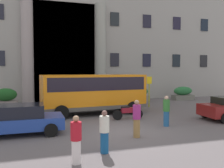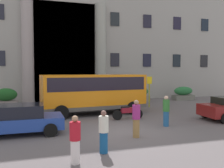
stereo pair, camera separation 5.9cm
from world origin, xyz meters
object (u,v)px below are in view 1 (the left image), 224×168
(hedge_planter_far_east, at_px, (183,93))
(pedestrian_child_trailing, at_px, (166,111))
(pedestrian_woman_with_bag, at_px, (104,132))
(hedge_planter_east, at_px, (6,99))
(parked_estate_mid, at_px, (20,119))
(bus_stop_sign, at_px, (149,88))
(pedestrian_man_red_shirt, at_px, (137,119))
(scooter_by_planter, at_px, (127,112))
(pedestrian_man_crossing, at_px, (76,140))
(hedge_planter_entrance_left, at_px, (141,95))
(orange_minibus, at_px, (94,91))
(hedge_planter_west, at_px, (106,97))

(hedge_planter_far_east, xyz_separation_m, pedestrian_child_trailing, (-7.72, -10.10, 0.17))
(pedestrian_woman_with_bag, bearing_deg, hedge_planter_east, -155.72)
(hedge_planter_east, bearing_deg, parked_estate_mid, -79.72)
(hedge_planter_far_east, height_order, pedestrian_woman_with_bag, pedestrian_woman_with_bag)
(bus_stop_sign, relative_size, pedestrian_man_red_shirt, 1.49)
(pedestrian_child_trailing, bearing_deg, hedge_planter_east, -126.91)
(bus_stop_sign, relative_size, hedge_planter_east, 1.39)
(bus_stop_sign, xyz_separation_m, parked_estate_mid, (-9.64, -6.02, -0.85))
(bus_stop_sign, height_order, pedestrian_man_red_shirt, bus_stop_sign)
(hedge_planter_east, relative_size, pedestrian_child_trailing, 1.09)
(scooter_by_planter, bearing_deg, bus_stop_sign, 49.64)
(hedge_planter_far_east, xyz_separation_m, parked_estate_mid, (-15.20, -9.54, 0.06))
(pedestrian_man_crossing, height_order, pedestrian_woman_with_bag, pedestrian_man_crossing)
(hedge_planter_entrance_left, distance_m, pedestrian_woman_with_bag, 15.17)
(orange_minibus, height_order, hedge_planter_far_east, orange_minibus)
(pedestrian_man_red_shirt, bearing_deg, hedge_planter_east, -43.18)
(scooter_by_planter, distance_m, pedestrian_man_red_shirt, 4.05)
(orange_minibus, xyz_separation_m, hedge_planter_west, (2.20, 4.69, -1.04))
(hedge_planter_far_east, bearing_deg, hedge_planter_east, -178.16)
(parked_estate_mid, bearing_deg, hedge_planter_west, 52.15)
(orange_minibus, distance_m, hedge_planter_entrance_left, 7.96)
(hedge_planter_entrance_left, distance_m, pedestrian_child_trailing, 10.53)
(bus_stop_sign, xyz_separation_m, hedge_planter_west, (-2.87, 2.95, -0.97))
(orange_minibus, bearing_deg, pedestrian_child_trailing, -63.97)
(bus_stop_sign, relative_size, scooter_by_planter, 1.28)
(scooter_by_planter, bearing_deg, pedestrian_child_trailing, -59.95)
(bus_stop_sign, bearing_deg, hedge_planter_far_east, 32.36)
(hedge_planter_west, xyz_separation_m, parked_estate_mid, (-6.76, -8.97, 0.12))
(parked_estate_mid, height_order, pedestrian_man_crossing, pedestrian_man_crossing)
(bus_stop_sign, height_order, pedestrian_child_trailing, bus_stop_sign)
(pedestrian_man_crossing, height_order, pedestrian_child_trailing, pedestrian_child_trailing)
(hedge_planter_west, relative_size, pedestrian_man_crossing, 1.19)
(bus_stop_sign, bearing_deg, hedge_planter_west, 134.21)
(hedge_planter_entrance_left, relative_size, hedge_planter_west, 0.82)
(hedge_planter_east, bearing_deg, pedestrian_child_trailing, -46.40)
(hedge_planter_far_east, relative_size, pedestrian_child_trailing, 1.31)
(orange_minibus, height_order, pedestrian_woman_with_bag, orange_minibus)
(scooter_by_planter, relative_size, pedestrian_man_red_shirt, 1.16)
(hedge_planter_east, xyz_separation_m, hedge_planter_west, (8.40, -0.03, -0.17))
(bus_stop_sign, xyz_separation_m, hedge_planter_east, (-11.27, 2.98, -0.80))
(pedestrian_man_crossing, bearing_deg, parked_estate_mid, -61.93)
(parked_estate_mid, bearing_deg, pedestrian_man_crossing, -67.01)
(hedge_planter_far_east, xyz_separation_m, pedestrian_woman_with_bag, (-12.09, -13.27, 0.12))
(bus_stop_sign, height_order, hedge_planter_entrance_left, bus_stop_sign)
(pedestrian_man_red_shirt, height_order, pedestrian_woman_with_bag, pedestrian_man_red_shirt)
(hedge_planter_far_east, bearing_deg, pedestrian_man_red_shirt, -130.95)
(pedestrian_woman_with_bag, bearing_deg, bus_stop_sign, 150.04)
(bus_stop_sign, distance_m, pedestrian_woman_with_bag, 11.76)
(hedge_planter_far_east, height_order, scooter_by_planter, hedge_planter_far_east)
(hedge_planter_far_east, relative_size, hedge_planter_west, 1.17)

